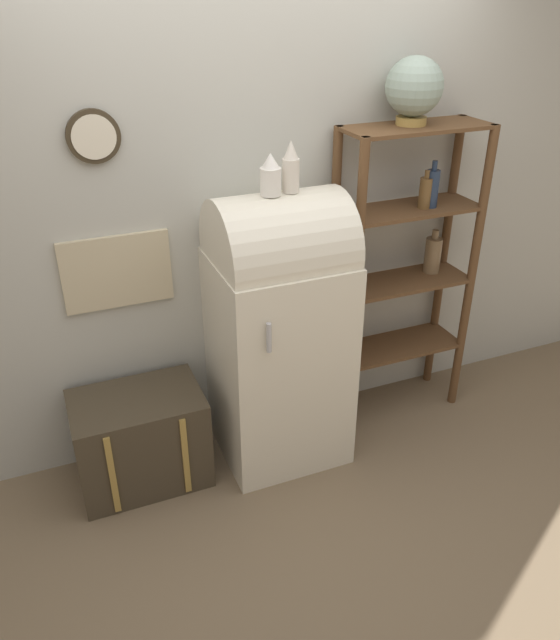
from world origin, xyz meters
TOP-DOWN VIEW (x-y plane):
  - ground_plane at (0.00, 0.00)m, footprint 12.00×12.00m
  - wall_back at (-0.01, 0.57)m, footprint 7.00×0.09m
  - refrigerator at (-0.00, 0.26)m, footprint 0.64×0.62m
  - suitcase_trunk at (-0.76, 0.29)m, footprint 0.65×0.44m
  - shelf_unit at (0.81, 0.37)m, footprint 0.79×0.32m
  - globe at (0.77, 0.39)m, footprint 0.28×0.28m
  - vase_left at (-0.04, 0.25)m, footprint 0.10×0.10m
  - vase_center at (0.06, 0.26)m, footprint 0.08×0.08m

SIDE VIEW (x-z plane):
  - ground_plane at x=0.00m, z-range 0.00..0.00m
  - suitcase_trunk at x=-0.76m, z-range 0.00..0.51m
  - refrigerator at x=0.00m, z-range 0.03..1.50m
  - shelf_unit at x=0.81m, z-range 0.12..1.82m
  - wall_back at x=-0.01m, z-range 0.00..2.70m
  - vase_left at x=-0.04m, z-range 1.47..1.66m
  - vase_center at x=0.06m, z-range 1.47..1.70m
  - globe at x=0.77m, z-range 1.71..2.03m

